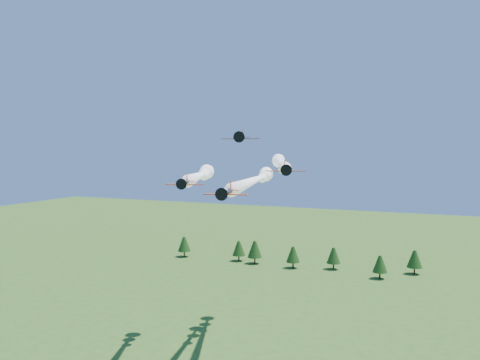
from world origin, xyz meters
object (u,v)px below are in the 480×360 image
at_px(plane_left, 200,176).
at_px(plane_slot, 241,137).
at_px(plane_lead, 255,180).
at_px(plane_right, 281,163).

bearing_deg(plane_left, plane_slot, -59.18).
xyz_separation_m(plane_lead, plane_left, (-12.99, -2.68, 0.86)).
bearing_deg(plane_left, plane_lead, -9.38).
xyz_separation_m(plane_lead, plane_slot, (3.28, -15.45, 9.60)).
relative_size(plane_lead, plane_slot, 6.43).
distance_m(plane_left, plane_right, 20.66).
height_order(plane_left, plane_slot, plane_slot).
height_order(plane_left, plane_right, plane_right).
distance_m(plane_left, plane_slot, 22.45).
bearing_deg(plane_right, plane_lead, -123.85).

